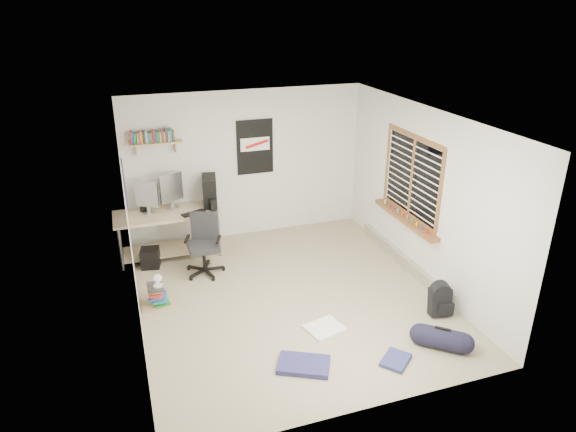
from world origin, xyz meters
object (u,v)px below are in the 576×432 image
object	(u,v)px
office_chair	(203,244)
backpack	(440,302)
duffel_bag	(442,338)
desk	(169,234)
book_stack	(157,295)

from	to	relation	value
office_chair	backpack	world-z (taller)	office_chair
duffel_bag	backpack	bearing A→B (deg)	98.92
office_chair	duffel_bag	world-z (taller)	office_chair
desk	book_stack	world-z (taller)	desk
duffel_bag	office_chair	bearing A→B (deg)	171.41
backpack	duffel_bag	world-z (taller)	duffel_bag
duffel_bag	desk	bearing A→B (deg)	168.93
book_stack	backpack	bearing A→B (deg)	-22.53
desk	book_stack	distance (m)	1.49
backpack	duffel_bag	distance (m)	0.71
backpack	desk	bearing A→B (deg)	150.91
desk	backpack	size ratio (longest dim) A/B	4.47
desk	book_stack	size ratio (longest dim) A/B	3.34
backpack	book_stack	distance (m)	3.74
desk	office_chair	bearing A→B (deg)	-77.46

